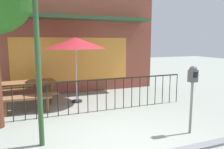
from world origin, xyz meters
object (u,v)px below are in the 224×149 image
at_px(patio_umbrella, 76,43).
at_px(street_lamp, 36,20).
at_px(picnic_table_left, 26,87).
at_px(patio_bench, 27,102).
at_px(parking_meter_far, 193,82).

relative_size(patio_umbrella, street_lamp, 0.58).
height_order(patio_umbrella, street_lamp, street_lamp).
height_order(picnic_table_left, street_lamp, street_lamp).
bearing_deg(picnic_table_left, street_lamp, -85.44).
relative_size(picnic_table_left, street_lamp, 0.51).
distance_m(picnic_table_left, patio_bench, 0.90).
height_order(picnic_table_left, patio_umbrella, patio_umbrella).
distance_m(patio_umbrella, patio_bench, 2.39).
xyz_separation_m(picnic_table_left, street_lamp, (0.24, -3.07, 1.84)).
bearing_deg(parking_meter_far, street_lamp, 169.05).
height_order(patio_bench, street_lamp, street_lamp).
xyz_separation_m(parking_meter_far, street_lamp, (-3.16, 0.61, 1.27)).
bearing_deg(picnic_table_left, parking_meter_far, -47.20).
xyz_separation_m(patio_bench, street_lamp, (0.25, -2.20, 2.10)).
relative_size(parking_meter_far, street_lamp, 0.41).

